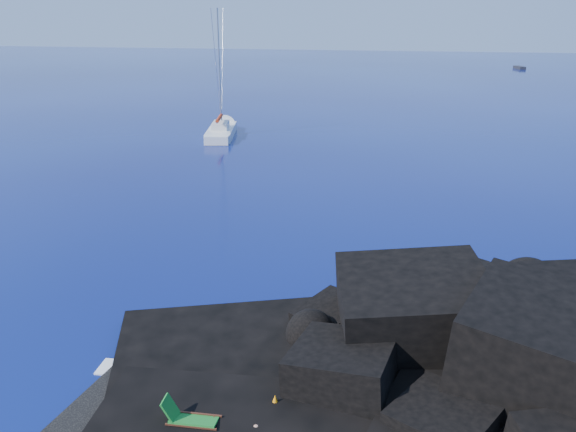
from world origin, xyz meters
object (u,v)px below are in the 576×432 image
at_px(sailboat, 222,136).
at_px(deck_chair, 193,414).
at_px(sunbather, 240,425).
at_px(marker_cone, 275,402).
at_px(distant_boat_a, 519,69).

relative_size(sailboat, deck_chair, 8.10).
relative_size(deck_chair, sunbather, 0.79).
distance_m(marker_cone, distant_boat_a, 131.98).
distance_m(sunbather, distant_boat_a, 133.17).
distance_m(sailboat, distant_boat_a, 98.92).
bearing_deg(deck_chair, sailboat, 104.03).
xyz_separation_m(deck_chair, distant_boat_a, (27.52, 130.82, -0.87)).
bearing_deg(sailboat, sunbather, -82.95).
bearing_deg(sunbather, deck_chair, -161.98).
height_order(sailboat, marker_cone, sailboat).
bearing_deg(sailboat, deck_chair, -84.64).
bearing_deg(sunbather, marker_cone, 61.87).
xyz_separation_m(sailboat, deck_chair, (13.62, -40.85, 0.87)).
height_order(marker_cone, distant_boat_a, marker_cone).
distance_m(deck_chair, sunbather, 1.32).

